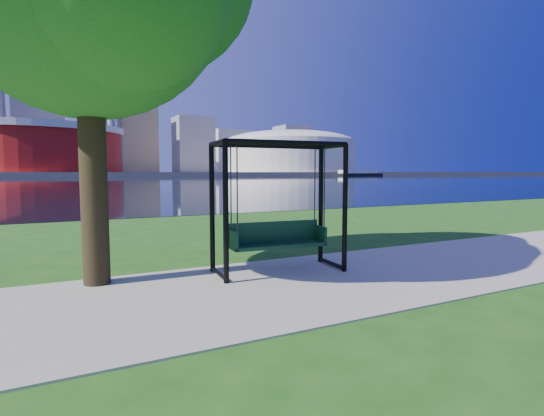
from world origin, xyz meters
TOP-DOWN VIEW (x-y plane):
  - ground at (0.00, 0.00)m, footprint 900.00×900.00m
  - path at (0.00, -0.50)m, footprint 120.00×4.00m
  - river at (0.00, 102.00)m, footprint 900.00×180.00m
  - far_bank at (0.00, 306.00)m, footprint 900.00×228.00m
  - stadium at (-10.00, 235.00)m, footprint 83.00×83.00m
  - arena at (135.00, 235.00)m, footprint 84.00×84.00m
  - skyline at (-4.27, 319.39)m, footprint 392.00×66.00m
  - swing at (0.60, 0.47)m, footprint 2.62×1.33m
  - barge at (148.17, 180.66)m, footprint 32.36×13.16m

SIDE VIEW (x-z plane):
  - ground at x=0.00m, z-range 0.00..0.00m
  - river at x=0.00m, z-range 0.00..0.02m
  - path at x=0.00m, z-range 0.00..0.03m
  - far_bank at x=0.00m, z-range 0.00..2.00m
  - swing at x=0.60m, z-range -0.04..2.54m
  - barge at x=148.17m, z-range -0.15..3.00m
  - stadium at x=-10.00m, z-range -1.77..30.23m
  - arena at x=135.00m, z-range 2.59..29.15m
  - skyline at x=-4.27m, z-range -12.36..84.14m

